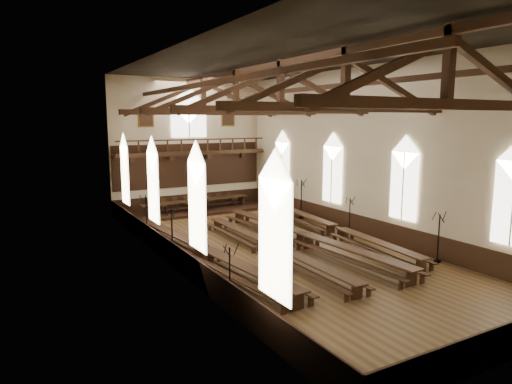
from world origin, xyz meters
TOP-DOWN VIEW (x-y plane):
  - ground at (0.00, 0.00)m, footprint 26.00×26.00m
  - room_walls at (0.00, 0.00)m, footprint 26.00×26.00m
  - wainscot_band at (0.00, 0.00)m, footprint 12.00×26.00m
  - side_windows at (-0.00, -0.00)m, footprint 11.85×19.80m
  - end_window at (0.00, 12.90)m, footprint 2.80×0.12m
  - minstrels_gallery at (0.00, 12.66)m, footprint 11.80×1.24m
  - portraits at (0.00, 12.90)m, footprint 7.75×0.09m
  - roof_trusses at (0.00, -0.00)m, footprint 11.70×25.70m
  - refectory_row_a at (-4.43, -0.03)m, footprint 2.33×14.83m
  - refectory_row_b at (-1.01, -0.76)m, footprint 1.42×13.72m
  - refectory_row_c at (1.46, -0.28)m, footprint 2.03×14.98m
  - refectory_row_d at (4.30, 0.37)m, footprint 2.09×14.22m
  - dais at (-0.13, 11.40)m, footprint 11.40×3.07m
  - high_table at (-0.13, 11.40)m, footprint 8.56×1.54m
  - high_chairs at (-0.13, 12.22)m, footprint 6.73×0.44m
  - candelabrum_left_near at (-5.55, -5.25)m, footprint 0.70×0.68m
  - candelabrum_left_mid at (-5.55, 1.24)m, footprint 0.81×0.77m
  - candelabrum_left_far at (-5.55, 5.70)m, footprint 0.80×0.76m
  - candelabrum_right_near at (5.55, -5.68)m, footprint 0.72×0.76m
  - candelabrum_right_mid at (5.55, 0.78)m, footprint 0.64×0.70m
  - candelabrum_right_far at (5.55, 5.90)m, footprint 0.83×0.83m

SIDE VIEW (x-z plane):
  - ground at x=0.00m, z-range 0.00..0.00m
  - dais at x=-0.13m, z-range 0.00..0.20m
  - refectory_row_b at x=-1.01m, z-range 0.16..0.83m
  - refectory_row_d at x=4.30m, z-range 0.17..0.88m
  - refectory_row_a at x=-4.43m, z-range 0.18..0.96m
  - refectory_row_c at x=1.46m, z-range 0.18..0.99m
  - wainscot_band at x=0.00m, z-range 0.00..1.20m
  - candelabrum_right_mid at x=5.55m, z-range -0.45..1.83m
  - candelabrum_left_near at x=-5.55m, z-range -0.46..1.87m
  - high_chairs at x=-0.13m, z-range 0.25..1.19m
  - candelabrum_right_near at x=5.55m, z-range -0.49..2.02m
  - candelabrum_left_far at x=-5.55m, z-range -0.52..2.13m
  - candelabrum_left_mid at x=-5.55m, z-range -0.52..2.15m
  - candelabrum_right_far at x=5.55m, z-range -0.55..2.26m
  - high_table at x=-0.13m, z-range 0.48..1.28m
  - side_windows at x=0.00m, z-range 1.49..5.99m
  - minstrels_gallery at x=0.00m, z-range 2.06..5.76m
  - room_walls at x=0.00m, z-range -6.54..19.46m
  - portraits at x=0.00m, z-range 6.38..7.82m
  - end_window at x=0.00m, z-range 5.32..9.12m
  - roof_trusses at x=0.00m, z-range 6.82..9.62m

